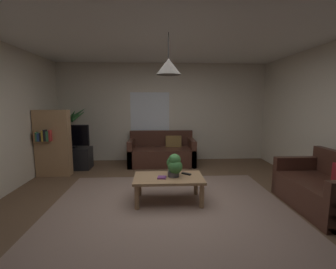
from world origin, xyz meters
TOP-DOWN VIEW (x-y plane):
  - floor at (0.00, 0.00)m, footprint 5.46×5.71m
  - rug at (0.00, -0.20)m, footprint 3.55×3.14m
  - wall_back at (0.00, 2.88)m, footprint 5.58×0.06m
  - ceiling at (0.00, 0.00)m, footprint 5.46×5.71m
  - window_pane at (-0.35, 2.85)m, footprint 1.02×0.01m
  - couch_under_window at (-0.05, 2.39)m, footprint 1.63×0.81m
  - couch_right_side at (2.26, -0.25)m, footprint 0.81×1.34m
  - coffee_table at (0.00, 0.13)m, footprint 1.08×0.63m
  - book_on_table_0 at (-0.11, 0.07)m, footprint 0.15×0.14m
  - remote_on_table_0 at (0.29, 0.24)m, footprint 0.16×0.14m
  - potted_plant_on_table at (0.09, 0.16)m, footprint 0.25×0.26m
  - tv_stand at (-2.18, 2.10)m, footprint 0.90×0.44m
  - tv at (-2.18, 2.08)m, footprint 0.87×0.16m
  - potted_palm_corner at (-2.31, 2.53)m, footprint 0.80×0.93m
  - bookshelf_corner at (-2.37, 1.59)m, footprint 0.70×0.31m
  - pendant_lamp at (0.00, 0.13)m, footprint 0.37×0.37m

SIDE VIEW (x-z plane):
  - floor at x=0.00m, z-range -0.02..0.00m
  - rug at x=0.00m, z-range 0.00..0.01m
  - tv_stand at x=-2.18m, z-range 0.00..0.50m
  - couch_under_window at x=-0.05m, z-range -0.13..0.69m
  - couch_right_side at x=2.26m, z-range -0.13..0.69m
  - coffee_table at x=0.00m, z-range 0.14..0.54m
  - remote_on_table_0 at x=0.29m, z-range 0.40..0.43m
  - book_on_table_0 at x=-0.11m, z-range 0.40..0.43m
  - potted_plant_on_table at x=0.09m, z-range 0.41..0.77m
  - potted_palm_corner at x=-2.31m, z-range -0.02..1.43m
  - bookshelf_corner at x=-2.37m, z-range 0.01..1.41m
  - tv at x=-2.18m, z-range 0.51..1.05m
  - window_pane at x=-0.35m, z-range 0.65..1.81m
  - wall_back at x=0.00m, z-range 0.00..2.56m
  - pendant_lamp at x=0.00m, z-range 1.78..2.38m
  - ceiling at x=0.00m, z-range 2.56..2.58m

